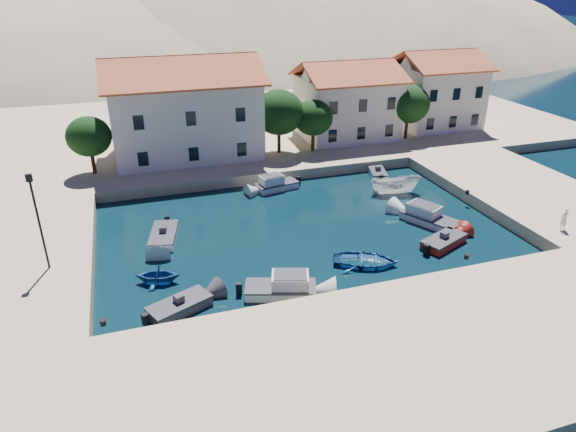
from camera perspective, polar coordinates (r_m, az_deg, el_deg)
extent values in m
plane|color=black|center=(31.27, 7.76, -9.30)|extent=(400.00, 400.00, 0.00)
cube|color=tan|center=(26.85, 13.47, -15.17)|extent=(52.00, 12.00, 1.00)
cube|color=tan|center=(49.28, 24.65, 2.51)|extent=(11.00, 20.00, 1.00)
cube|color=tan|center=(37.79, -26.83, -4.67)|extent=(8.00, 20.00, 1.00)
cube|color=tan|center=(64.82, -5.18, 9.79)|extent=(80.00, 36.00, 1.00)
ellipsoid|color=gray|center=(138.18, -16.83, 8.31)|extent=(198.00, 126.00, 72.00)
ellipsoid|color=gray|center=(165.56, -1.07, 10.26)|extent=(220.00, 176.00, 99.00)
cube|color=silver|center=(52.88, -11.38, 10.64)|extent=(14.00, 9.00, 7.50)
pyramid|color=#A34924|center=(51.92, -11.84, 15.82)|extent=(14.70, 9.45, 2.20)
cube|color=silver|center=(58.73, 6.54, 11.89)|extent=(10.00, 8.00, 6.50)
pyramid|color=#A34924|center=(57.93, 6.74, 15.89)|extent=(10.50, 8.40, 1.80)
cube|color=silver|center=(65.31, 16.06, 12.67)|extent=(9.00, 8.00, 7.00)
pyramid|color=#A34924|center=(64.57, 16.54, 16.47)|extent=(9.45, 8.40, 1.80)
cylinder|color=#382314|center=(50.45, -20.86, 5.80)|extent=(0.36, 0.36, 2.50)
ellipsoid|color=black|center=(49.81, -21.26, 8.24)|extent=(4.00, 4.00, 3.60)
cylinder|color=#382314|center=(52.90, -1.01, 8.60)|extent=(0.36, 0.36, 3.00)
ellipsoid|color=black|center=(52.19, -1.03, 11.44)|extent=(5.00, 5.00, 4.50)
cylinder|color=#382314|center=(53.61, 2.77, 8.53)|extent=(0.36, 0.36, 2.50)
ellipsoid|color=black|center=(53.01, 2.82, 10.86)|extent=(4.00, 4.00, 3.60)
cylinder|color=#382314|center=(59.35, 13.02, 9.69)|extent=(0.36, 0.36, 2.75)
ellipsoid|color=black|center=(58.77, 13.25, 12.01)|extent=(4.60, 4.60, 4.14)
cylinder|color=black|center=(34.27, -25.88, -0.86)|extent=(0.14, 0.14, 6.00)
cube|color=black|center=(33.19, -26.84, 3.80)|extent=(0.35, 0.25, 0.45)
cylinder|color=black|center=(28.99, -19.88, -11.10)|extent=(0.36, 0.36, 0.30)
cylinder|color=black|center=(35.08, 19.23, -4.30)|extent=(0.36, 0.36, 0.30)
cylinder|color=black|center=(45.44, 19.33, 2.49)|extent=(0.36, 0.36, 0.30)
cube|color=#36363B|center=(30.67, -11.94, -9.86)|extent=(3.90, 2.91, 0.90)
cube|color=#36363B|center=(30.49, -12.00, -9.35)|extent=(3.99, 2.97, 0.10)
cube|color=#36363B|center=(30.36, -12.04, -9.01)|extent=(0.66, 0.66, 0.50)
cube|color=silver|center=(31.41, -0.84, -8.32)|extent=(4.54, 3.02, 0.90)
cube|color=#36363B|center=(31.23, -0.84, -7.81)|extent=(4.64, 3.08, 0.10)
cube|color=silver|center=(31.03, -0.84, -7.24)|extent=(2.58, 2.14, 0.90)
imported|color=navy|center=(34.96, 8.60, -5.34)|extent=(5.21, 4.63, 0.89)
cube|color=maroon|center=(38.46, 16.89, -2.79)|extent=(3.87, 2.85, 0.90)
cube|color=#36363B|center=(38.32, 16.95, -2.35)|extent=(3.95, 2.91, 0.10)
cube|color=#36363B|center=(38.22, 16.99, -2.06)|extent=(0.66, 0.66, 0.50)
cube|color=silver|center=(41.48, 15.51, -0.51)|extent=(3.68, 4.85, 0.90)
cube|color=#36363B|center=(41.34, 15.56, -0.09)|extent=(3.76, 4.97, 0.10)
cube|color=silver|center=(41.19, 15.62, 0.37)|extent=(2.47, 2.84, 0.90)
imported|color=silver|center=(46.67, 11.75, 2.49)|extent=(4.74, 2.54, 1.74)
cube|color=silver|center=(50.30, 9.92, 4.63)|extent=(2.16, 3.24, 0.90)
cube|color=#36363B|center=(50.19, 9.95, 4.98)|extent=(2.21, 3.31, 0.10)
cube|color=#36363B|center=(50.12, 9.97, 5.22)|extent=(0.62, 0.62, 0.50)
imported|color=navy|center=(33.69, -14.20, -7.16)|extent=(3.32, 3.06, 1.45)
cube|color=silver|center=(38.69, -13.64, -2.21)|extent=(2.57, 4.23, 0.90)
cube|color=#36363B|center=(38.54, -13.69, -1.78)|extent=(2.63, 4.33, 0.10)
cube|color=#36363B|center=(38.44, -13.72, -1.48)|extent=(0.60, 0.60, 0.50)
cube|color=silver|center=(46.51, -1.24, 3.29)|extent=(4.00, 2.32, 0.90)
cube|color=#36363B|center=(46.39, -1.25, 3.67)|extent=(4.09, 2.37, 0.10)
cube|color=silver|center=(46.25, -1.25, 4.09)|extent=(2.22, 1.73, 0.90)
imported|color=white|center=(41.51, 28.32, -0.31)|extent=(0.62, 0.41, 1.66)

